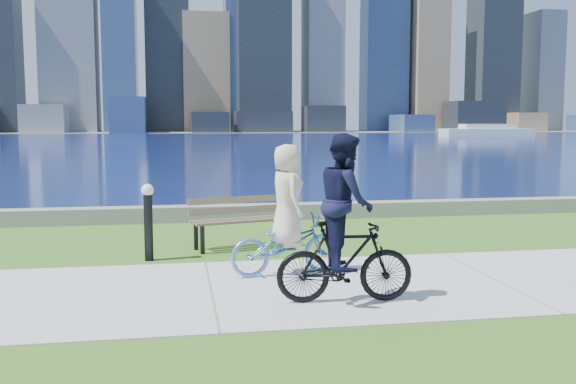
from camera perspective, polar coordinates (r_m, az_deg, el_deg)
name	(u,v)px	position (r m, az deg, el deg)	size (l,w,h in m)	color
ground	(491,280)	(9.72, 17.64, -7.43)	(320.00, 320.00, 0.00)	#315C18
concrete_path	(492,279)	(9.71, 17.64, -7.37)	(80.00, 3.50, 0.02)	#A9A9A4
seawall	(366,209)	(15.35, 6.96, -1.54)	(90.00, 0.50, 0.35)	slate
bay_water	(213,140)	(80.51, -6.71, 4.64)	(320.00, 131.00, 0.01)	#0C194E
far_shore	(198,132)	(138.45, -8.04, 5.31)	(320.00, 30.00, 0.12)	gray
city_skyline	(197,24)	(139.05, -8.12, 14.59)	(177.34, 23.30, 76.00)	slate
ferry_far	(487,131)	(101.74, 17.24, 5.17)	(13.81, 3.94, 1.87)	silver
park_bench	(238,217)	(11.51, -4.42, -2.24)	(1.84, 1.02, 0.90)	black
bollard_lamp	(148,217)	(10.61, -12.32, -2.17)	(0.20, 0.20, 1.26)	black
cyclist_woman	(287,227)	(9.35, -0.12, -3.09)	(0.86, 1.77, 1.91)	#5488CC
cyclist_man	(345,232)	(7.92, 5.10, -3.55)	(0.69, 1.73, 2.10)	black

